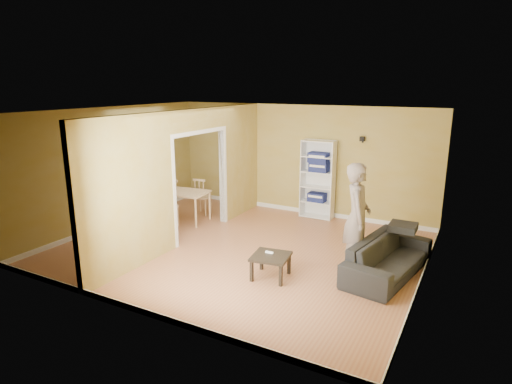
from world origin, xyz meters
TOP-DOWN VIEW (x-y plane):
  - room_shell at (0.00, 0.00)m, footprint 6.50×6.50m
  - partition at (-1.20, 0.00)m, footprint 0.22×5.50m
  - wall_speaker at (1.50, 2.69)m, footprint 0.10×0.10m
  - sofa at (2.70, 0.16)m, footprint 2.19×1.23m
  - person at (2.15, 0.14)m, footprint 0.93×0.81m
  - bookshelf at (0.56, 2.60)m, footprint 0.77×0.34m
  - paper_box_navy_a at (0.56, 2.56)m, footprint 0.40×0.26m
  - paper_box_navy_b at (0.58, 2.56)m, footprint 0.43×0.28m
  - paper_box_navy_c at (0.56, 2.56)m, footprint 0.44×0.29m
  - coffee_table at (1.05, -0.87)m, footprint 0.58×0.58m
  - game_controller at (0.99, -0.80)m, footprint 0.14×0.04m
  - dining_table at (-2.05, 0.85)m, footprint 1.11×0.74m
  - chair_left at (-2.83, 0.84)m, footprint 0.55×0.55m
  - chair_near at (-2.02, 0.26)m, footprint 0.61×0.61m
  - chair_far at (-1.97, 1.51)m, footprint 0.46×0.46m

SIDE VIEW (x-z plane):
  - coffee_table at x=1.05m, z-range 0.14..0.52m
  - sofa at x=2.70m, z-range 0.00..0.79m
  - game_controller at x=0.99m, z-range 0.39..0.41m
  - chair_far at x=-1.97m, z-range 0.00..0.90m
  - chair_left at x=-2.83m, z-range 0.00..0.90m
  - paper_box_navy_a at x=0.56m, z-range 0.39..0.59m
  - chair_near at x=-2.02m, z-range 0.00..1.05m
  - dining_table at x=-2.05m, z-range 0.27..0.97m
  - bookshelf at x=0.56m, z-range 0.00..1.83m
  - person at x=2.15m, z-range 0.00..2.15m
  - paper_box_navy_b at x=0.58m, z-range 1.10..1.32m
  - room_shell at x=0.00m, z-range -1.95..4.55m
  - partition at x=-1.20m, z-range 0.00..2.60m
  - paper_box_navy_c at x=0.56m, z-range 1.33..1.56m
  - wall_speaker at x=1.50m, z-range 1.85..1.95m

